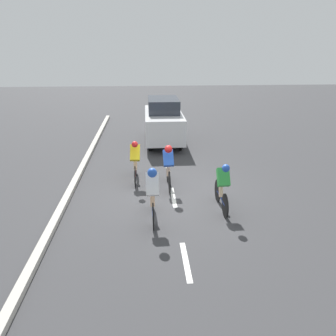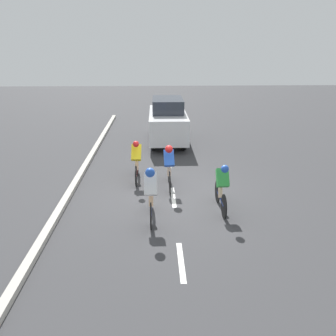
{
  "view_description": "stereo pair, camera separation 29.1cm",
  "coord_description": "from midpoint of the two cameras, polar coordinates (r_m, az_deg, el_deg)",
  "views": [
    {
      "loc": [
        0.79,
        9.1,
        4.32
      ],
      "look_at": [
        0.16,
        0.08,
        0.95
      ],
      "focal_mm": 35.0,
      "sensor_mm": 36.0,
      "label": 1
    },
    {
      "loc": [
        0.5,
        9.11,
        4.32
      ],
      "look_at": [
        0.16,
        0.08,
        0.95
      ],
      "focal_mm": 35.0,
      "sensor_mm": 36.0,
      "label": 2
    }
  ],
  "objects": [
    {
      "name": "lane_stripe_far",
      "position": [
        12.99,
        -0.91,
        1.01
      ],
      "size": [
        0.12,
        1.4,
        0.01
      ],
      "primitive_type": "cube",
      "color": "white",
      "rests_on": "ground"
    },
    {
      "name": "lane_stripe_near",
      "position": [
        7.28,
        1.94,
        -15.93
      ],
      "size": [
        0.12,
        1.4,
        0.01
      ],
      "primitive_type": "cube",
      "color": "white",
      "rests_on": "ground"
    },
    {
      "name": "cyclist_white",
      "position": [
        8.38,
        -3.72,
        -4.22
      ],
      "size": [
        0.32,
        1.67,
        1.57
      ],
      "color": "black",
      "rests_on": "ground"
    },
    {
      "name": "ground_plane",
      "position": [
        10.1,
        0.06,
        -4.89
      ],
      "size": [
        60.0,
        60.0,
        0.0
      ],
      "primitive_type": "plane",
      "color": "#38383A"
    },
    {
      "name": "support_car",
      "position": [
        15.56,
        -1.34,
        8.24
      ],
      "size": [
        1.7,
        4.06,
        2.05
      ],
      "color": "black",
      "rests_on": "ground"
    },
    {
      "name": "cyclist_blue",
      "position": [
        10.35,
        -0.74,
        0.54
      ],
      "size": [
        0.34,
        1.65,
        1.51
      ],
      "color": "black",
      "rests_on": "ground"
    },
    {
      "name": "cyclist_green",
      "position": [
        9.07,
        8.57,
        -2.98
      ],
      "size": [
        0.32,
        1.64,
        1.44
      ],
      "color": "black",
      "rests_on": "ground"
    },
    {
      "name": "lane_stripe_mid",
      "position": [
        10.03,
        0.09,
        -5.06
      ],
      "size": [
        0.12,
        1.4,
        0.01
      ],
      "primitive_type": "cube",
      "color": "white",
      "rests_on": "ground"
    },
    {
      "name": "curb",
      "position": [
        10.3,
        -18.03,
        -5.01
      ],
      "size": [
        0.2,
        24.25,
        0.14
      ],
      "primitive_type": "cube",
      "color": "#B7B2A8",
      "rests_on": "ground"
    },
    {
      "name": "cyclist_yellow",
      "position": [
        10.96,
        -6.49,
        1.35
      ],
      "size": [
        0.34,
        1.69,
        1.48
      ],
      "color": "black",
      "rests_on": "ground"
    }
  ]
}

